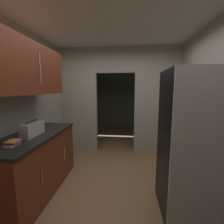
# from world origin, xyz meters

# --- Properties ---
(ground) EXTENTS (20.00, 20.00, 0.00)m
(ground) POSITION_xyz_m (0.00, 0.00, 0.00)
(ground) COLOR #93704C
(kitchen_overhead_slab) EXTENTS (3.41, 7.58, 0.06)m
(kitchen_overhead_slab) POSITION_xyz_m (0.00, 0.54, 2.67)
(kitchen_overhead_slab) COLOR silver
(kitchen_partition) EXTENTS (3.01, 0.12, 2.64)m
(kitchen_partition) POSITION_xyz_m (0.02, 1.79, 1.42)
(kitchen_partition) COLOR #ADA899
(kitchen_partition) RESTS_ON ground
(adjoining_room_shell) EXTENTS (3.01, 2.79, 2.64)m
(adjoining_room_shell) POSITION_xyz_m (0.00, 3.65, 1.32)
(adjoining_room_shell) COLOR slate
(adjoining_room_shell) RESTS_ON ground
(refrigerator) EXTENTS (0.73, 0.80, 1.86)m
(refrigerator) POSITION_xyz_m (1.07, -0.24, 0.93)
(refrigerator) COLOR black
(refrigerator) RESTS_ON ground
(lower_cabinet_run) EXTENTS (0.66, 1.67, 0.94)m
(lower_cabinet_run) POSITION_xyz_m (-1.18, -0.06, 0.47)
(lower_cabinet_run) COLOR maroon
(lower_cabinet_run) RESTS_ON ground
(upper_cabinet_counterside) EXTENTS (0.36, 1.51, 0.72)m
(upper_cabinet_counterside) POSITION_xyz_m (-1.18, -0.06, 1.90)
(upper_cabinet_counterside) COLOR maroon
(boombox) EXTENTS (0.16, 0.42, 0.22)m
(boombox) POSITION_xyz_m (-1.15, -0.11, 1.04)
(boombox) COLOR #B2B2B7
(boombox) RESTS_ON lower_cabinet_run
(book_stack) EXTENTS (0.14, 0.18, 0.07)m
(book_stack) POSITION_xyz_m (-1.13, -0.54, 0.97)
(book_stack) COLOR beige
(book_stack) RESTS_ON lower_cabinet_run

